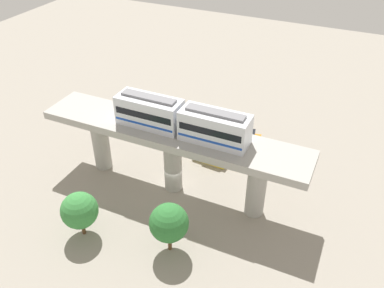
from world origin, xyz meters
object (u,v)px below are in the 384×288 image
object	(u,v)px
train	(181,119)
parked_car_yellow	(211,155)
parked_car_orange	(244,138)
tree_near_viaduct	(169,223)
parked_car_white	(177,123)
tree_mid_lot	(79,210)

from	to	relation	value
train	parked_car_yellow	world-z (taller)	train
train	parked_car_yellow	xyz separation A→B (m)	(-6.14, 0.86, -8.24)
parked_car_orange	tree_near_viaduct	size ratio (longest dim) A/B	0.87
train	tree_near_viaduct	xyz separation A→B (m)	(7.83, 2.53, -5.61)
parked_car_white	parked_car_orange	distance (m)	9.25
tree_near_viaduct	tree_mid_lot	bearing A→B (deg)	-78.41
parked_car_white	tree_near_viaduct	size ratio (longest dim) A/B	0.85
tree_mid_lot	tree_near_viaduct	bearing A→B (deg)	101.59
train	tree_mid_lot	size ratio (longest dim) A/B	2.87
train	tree_mid_lot	world-z (taller)	train
parked_car_orange	parked_car_yellow	bearing A→B (deg)	-37.17
parked_car_orange	parked_car_yellow	size ratio (longest dim) A/B	1.04
parked_car_yellow	tree_mid_lot	world-z (taller)	tree_mid_lot
train	parked_car_yellow	distance (m)	10.31
train	tree_mid_lot	distance (m)	12.70
tree_near_viaduct	train	bearing A→B (deg)	-162.13
parked_car_white	tree_mid_lot	bearing A→B (deg)	6.76
train	parked_car_yellow	size ratio (longest dim) A/B	3.14
train	parked_car_white	xyz separation A→B (m)	(-10.91, -6.02, -8.24)
parked_car_yellow	tree_mid_lot	size ratio (longest dim) A/B	0.91
train	tree_near_viaduct	world-z (taller)	train
parked_car_white	parked_car_yellow	xyz separation A→B (m)	(4.77, 6.88, 0.00)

